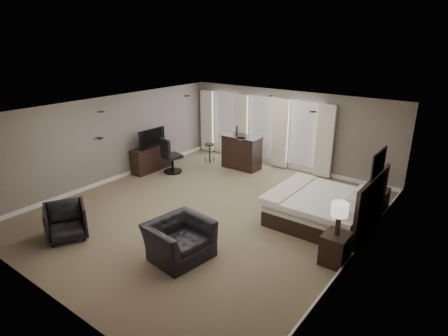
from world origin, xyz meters
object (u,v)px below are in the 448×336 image
Objects in this scene: tv at (150,145)px; bar_stool_right at (246,155)px; armchair_near at (179,234)px; desk_chair at (172,155)px; lamp_near at (339,219)px; nightstand_near at (335,248)px; nightstand_far at (378,200)px; bed at (324,195)px; armchair_far at (66,220)px; bar_stool_left at (210,153)px; dresser at (151,159)px; bar_counter at (242,152)px; lamp_far at (381,178)px.

tv reaches higher than bar_stool_right.
armchair_near is 5.05m from desk_chair.
desk_chair is (-6.22, 1.82, -0.38)m from lamp_near.
nightstand_far is (0.00, 2.90, -0.01)m from nightstand_near.
bed is 2.61× the size of armchair_far.
bar_stool_left is at bearing 40.65° from armchair_near.
bar_stool_right is (-4.73, 3.89, 0.02)m from nightstand_near.
tv is 3.26m from bar_stool_right.
bed is at bearing -0.80° from dresser.
bar_counter is (-4.65, 3.53, 0.25)m from nightstand_near.
bar_counter is 1.89× the size of bar_stool_left.
nightstand_near is at bearing -49.29° from armchair_near.
lamp_near is (0.89, -1.45, 0.25)m from bed.
nightstand_near is at bearing -90.00° from lamp_far.
lamp_far is 7.07m from dresser.
nightstand_far is 5.91m from bar_stool_left.
tv is (-6.92, 1.53, -0.08)m from lamp_near.
bar_stool_left is (-5.89, 0.45, -0.57)m from lamp_far.
lamp_near is 0.99× the size of bar_stool_right.
armchair_far reaches higher than bar_stool_right.
tv is at bearing 167.50° from nightstand_near.
lamp_near is at bearing -39.45° from bar_stool_right.
bed reaches higher than dresser.
dresser reaches higher than nightstand_near.
armchair_far is at bearing -93.69° from bar_stool_right.
bar_counter is at bearing 151.02° from bed.
dresser is (-6.03, 0.08, -0.31)m from bed.
desk_chair is at bearing 42.36° from armchair_far.
nightstand_far is at bearing 0.00° from lamp_far.
nightstand_far is 4.70m from bar_counter.
tv is at bearing 51.84° from armchair_far.
nightstand_far is 7.56m from armchair_far.
bed is 1.75m from nightstand_far.
bar_counter reaches higher than bar_stool_right.
nightstand_far is at bearing -78.83° from tv.
bar_stool_right is at bearing 25.12° from armchair_far.
nightstand_near is 0.54× the size of desk_chair.
lamp_far reaches higher than armchair_far.
lamp_far is at bearing 90.00° from lamp_near.
lamp_far is at bearing 11.17° from dresser.
desk_chair is (-1.49, -2.07, 0.25)m from bar_stool_right.
bar_stool_left is (-5.89, 3.35, -0.62)m from lamp_near.
dresser is 1.31× the size of tv.
tv is at bearing -132.97° from bar_stool_right.
bar_counter is 1.10× the size of desk_chair.
bar_counter is 2.32m from desk_chair.
bar_stool_right is at bearing -42.97° from tv.
lamp_near is 7.11m from dresser.
bar_stool_right is at bearing 102.09° from bar_counter.
bar_stool_left is at bearing 60.57° from dresser.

